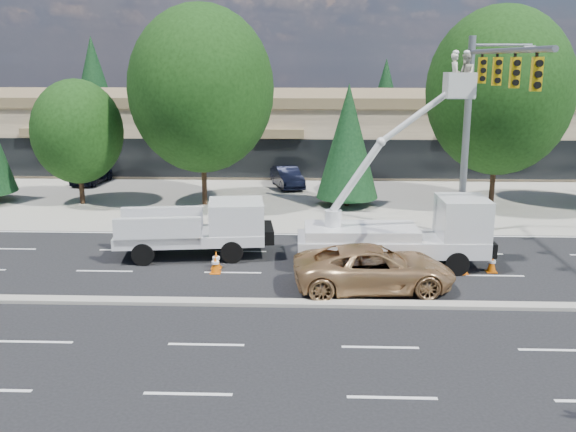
{
  "coord_description": "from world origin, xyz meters",
  "views": [
    {
      "loc": [
        2.98,
        -20.15,
        8.03
      ],
      "look_at": [
        2.15,
        2.69,
        2.4
      ],
      "focal_mm": 40.0,
      "sensor_mm": 36.0,
      "label": 1
    }
  ],
  "objects_px": {
    "bucket_truck": "(410,223)",
    "minivan": "(374,268)",
    "signal_mast": "(481,107)",
    "utility_pickup": "(201,234)"
  },
  "relations": [
    {
      "from": "bucket_truck",
      "to": "minivan",
      "type": "relative_size",
      "value": 1.46
    },
    {
      "from": "signal_mast",
      "to": "utility_pickup",
      "type": "xyz_separation_m",
      "value": [
        -11.58,
        -1.73,
        -5.1
      ]
    },
    {
      "from": "signal_mast",
      "to": "utility_pickup",
      "type": "bearing_deg",
      "value": -171.52
    },
    {
      "from": "utility_pickup",
      "to": "minivan",
      "type": "relative_size",
      "value": 1.1
    },
    {
      "from": "bucket_truck",
      "to": "minivan",
      "type": "bearing_deg",
      "value": -123.04
    },
    {
      "from": "minivan",
      "to": "utility_pickup",
      "type": "bearing_deg",
      "value": 56.07
    },
    {
      "from": "bucket_truck",
      "to": "minivan",
      "type": "xyz_separation_m",
      "value": [
        -1.61,
        -2.64,
        -0.97
      ]
    },
    {
      "from": "signal_mast",
      "to": "minivan",
      "type": "height_order",
      "value": "signal_mast"
    },
    {
      "from": "minivan",
      "to": "bucket_truck",
      "type": "bearing_deg",
      "value": -36.52
    },
    {
      "from": "bucket_truck",
      "to": "minivan",
      "type": "height_order",
      "value": "bucket_truck"
    }
  ]
}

